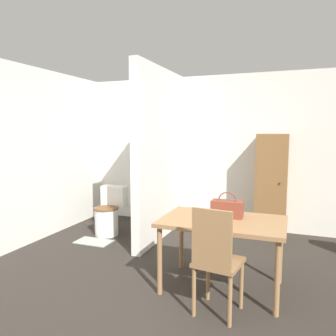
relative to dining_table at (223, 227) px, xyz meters
The scene contains 9 objects.
wall_back 2.38m from the dining_table, 104.04° to the left, with size 5.52×0.12×2.50m.
wall_left 2.99m from the dining_table, 169.69° to the left, with size 0.12×4.30×2.50m.
partition_wall 1.88m from the dining_table, 132.52° to the left, with size 0.12×1.72×2.50m.
dining_table is the anchor object (origin of this frame).
wooden_chair 0.54m from the dining_table, 84.53° to the right, with size 0.43×0.43×0.97m.
toilet 2.34m from the dining_table, 150.18° to the left, with size 0.40×0.53×0.73m.
handbag 0.20m from the dining_table, 79.34° to the left, with size 0.32×0.16×0.26m.
wooden_cabinet 1.96m from the dining_table, 79.77° to the left, with size 0.45×0.48×1.56m.
bath_mat 2.23m from the dining_table, 160.27° to the left, with size 0.51×0.30×0.01m.
Camera 1 is at (1.18, -2.05, 1.60)m, focal length 35.00 mm.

